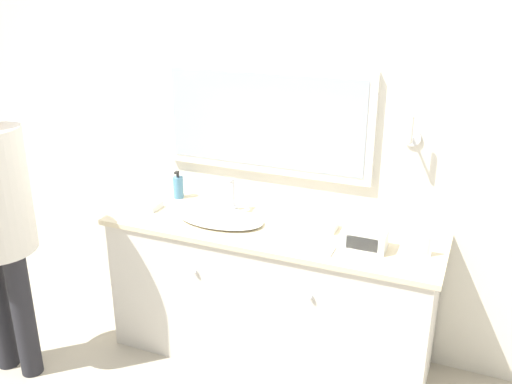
% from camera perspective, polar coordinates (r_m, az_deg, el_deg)
% --- Properties ---
extents(wall_back, '(8.00, 0.18, 2.55)m').
position_cam_1_polar(wall_back, '(3.37, 3.52, 5.16)').
color(wall_back, silver).
rests_on(wall_back, ground_plane).
extents(vanity_counter, '(1.92, 0.60, 0.86)m').
position_cam_1_polar(vanity_counter, '(3.42, 1.41, -10.04)').
color(vanity_counter, beige).
rests_on(vanity_counter, ground_plane).
extents(sink_basin, '(0.52, 0.35, 0.21)m').
position_cam_1_polar(sink_basin, '(3.31, -3.51, -2.54)').
color(sink_basin, silver).
rests_on(sink_basin, vanity_counter).
extents(soap_bottle, '(0.06, 0.06, 0.18)m').
position_cam_1_polar(soap_bottle, '(3.65, -7.78, 0.50)').
color(soap_bottle, teal).
rests_on(soap_bottle, vanity_counter).
extents(appliance_box, '(0.23, 0.13, 0.11)m').
position_cam_1_polar(appliance_box, '(3.02, 10.81, -4.63)').
color(appliance_box, white).
rests_on(appliance_box, vanity_counter).
extents(picture_frame, '(0.12, 0.01, 0.12)m').
position_cam_1_polar(picture_frame, '(3.01, 16.11, -5.03)').
color(picture_frame, '#B2B2B7').
rests_on(picture_frame, vanity_counter).
extents(hand_towel_near_sink, '(0.18, 0.12, 0.04)m').
position_cam_1_polar(hand_towel_near_sink, '(3.22, 6.44, -3.31)').
color(hand_towel_near_sink, white).
rests_on(hand_towel_near_sink, vanity_counter).
extents(hand_towel_far_corner, '(0.16, 0.12, 0.04)m').
position_cam_1_polar(hand_towel_far_corner, '(3.54, -10.90, -1.29)').
color(hand_towel_far_corner, white).
rests_on(hand_towel_far_corner, vanity_counter).
extents(metal_tray, '(0.16, 0.11, 0.01)m').
position_cam_1_polar(metal_tray, '(2.98, 6.25, -5.71)').
color(metal_tray, silver).
rests_on(metal_tray, vanity_counter).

